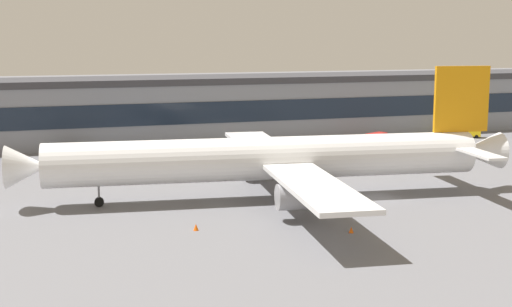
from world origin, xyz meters
name	(u,v)px	position (x,y,z in m)	size (l,w,h in m)	color
ground_plane	(377,197)	(0.00, 0.00, 0.00)	(600.00, 600.00, 0.00)	slate
terminal_building	(244,107)	(0.00, 55.43, 6.05)	(197.34, 15.71, 12.05)	gray
airliner	(274,158)	(-12.36, 3.35, 5.02)	(61.04, 52.64, 15.93)	white
belt_loader	(148,149)	(-21.58, 39.28, 1.15)	(2.98, 6.63, 1.95)	#2651A5
pushback_tractor	(72,150)	(-33.55, 43.26, 1.05)	(5.36, 5.05, 1.75)	black
follow_me_car	(376,137)	(21.09, 40.64, 1.09)	(4.78, 3.71, 1.85)	red
crew_van	(467,130)	(41.46, 41.81, 1.46)	(5.52, 4.79, 2.55)	yellow
traffic_cone_0	(351,230)	(-10.02, -13.43, 0.31)	(0.50, 0.50, 0.63)	#F2590C
traffic_cone_1	(196,227)	(-24.71, -7.68, 0.34)	(0.55, 0.55, 0.68)	#F2590C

